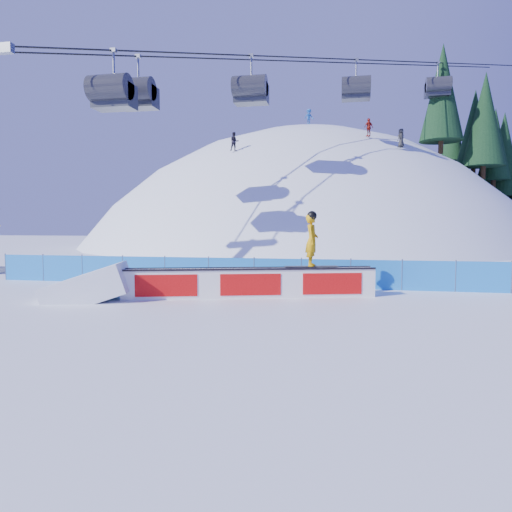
# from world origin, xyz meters

# --- Properties ---
(ground) EXTENTS (160.00, 160.00, 0.00)m
(ground) POSITION_xyz_m (0.00, 0.00, 0.00)
(ground) COLOR white
(ground) RESTS_ON ground
(snow_hill) EXTENTS (64.00, 64.00, 64.00)m
(snow_hill) POSITION_xyz_m (0.00, 42.00, -18.00)
(snow_hill) COLOR white
(snow_hill) RESTS_ON ground
(safety_fence) EXTENTS (22.05, 0.05, 1.30)m
(safety_fence) POSITION_xyz_m (0.00, 4.50, 0.60)
(safety_fence) COLOR blue
(safety_fence) RESTS_ON ground
(chairlift) EXTENTS (40.80, 41.70, 22.00)m
(chairlift) POSITION_xyz_m (4.74, 27.49, 16.89)
(chairlift) COLOR gray
(chairlift) RESTS_ON ground
(rail_box) EXTENTS (8.85, 3.12, 1.08)m
(rail_box) POSITION_xyz_m (1.43, 1.58, 0.53)
(rail_box) COLOR white
(rail_box) RESTS_ON ground
(snow_ramp) EXTENTS (3.31, 2.56, 1.82)m
(snow_ramp) POSITION_xyz_m (-3.99, 0.02, 0.00)
(snow_ramp) COLOR white
(snow_ramp) RESTS_ON ground
(snowboarder) EXTENTS (1.96, 0.87, 2.03)m
(snowboarder) POSITION_xyz_m (3.58, 2.20, 2.08)
(snowboarder) COLOR black
(snowboarder) RESTS_ON rail_box
(distant_skiers) EXTENTS (15.58, 11.55, 5.97)m
(distant_skiers) POSITION_xyz_m (2.33, 30.77, 11.82)
(distant_skiers) COLOR black
(distant_skiers) RESTS_ON ground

